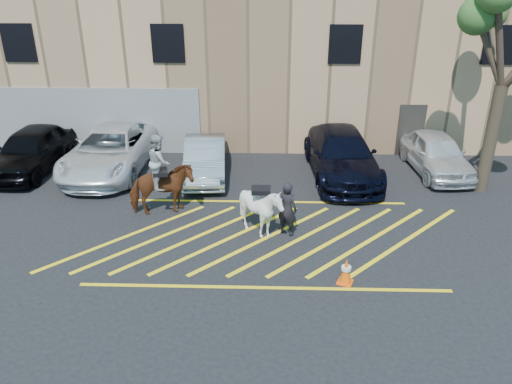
{
  "coord_description": "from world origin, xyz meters",
  "views": [
    {
      "loc": [
        0.1,
        -13.3,
        7.58
      ],
      "look_at": [
        -0.3,
        0.2,
        1.3
      ],
      "focal_mm": 35.0,
      "sensor_mm": 36.0,
      "label": 1
    }
  ],
  "objects_px": {
    "car_white_pickup": "(111,150)",
    "car_blue_suv": "(341,154)",
    "mounted_bay": "(161,183)",
    "saddled_white": "(261,210)",
    "handler": "(287,209)",
    "car_white_suv": "(436,153)",
    "car_silver_sedan": "(205,158)",
    "traffic_cone": "(346,271)",
    "car_black_suv": "(32,149)"
  },
  "relations": [
    {
      "from": "car_black_suv",
      "to": "car_white_pickup",
      "type": "height_order",
      "value": "car_black_suv"
    },
    {
      "from": "car_white_suv",
      "to": "saddled_white",
      "type": "xyz_separation_m",
      "value": [
        -6.72,
        -5.26,
        0.08
      ]
    },
    {
      "from": "car_silver_sedan",
      "to": "car_blue_suv",
      "type": "height_order",
      "value": "car_blue_suv"
    },
    {
      "from": "handler",
      "to": "car_white_suv",
      "type": "bearing_deg",
      "value": -111.08
    },
    {
      "from": "car_white_pickup",
      "to": "car_blue_suv",
      "type": "xyz_separation_m",
      "value": [
        8.99,
        -0.21,
        0.01
      ]
    },
    {
      "from": "mounted_bay",
      "to": "car_white_suv",
      "type": "bearing_deg",
      "value": 21.56
    },
    {
      "from": "mounted_bay",
      "to": "saddled_white",
      "type": "relative_size",
      "value": 1.63
    },
    {
      "from": "saddled_white",
      "to": "car_blue_suv",
      "type": "bearing_deg",
      "value": 58.21
    },
    {
      "from": "handler",
      "to": "traffic_cone",
      "type": "relative_size",
      "value": 2.33
    },
    {
      "from": "car_black_suv",
      "to": "car_white_pickup",
      "type": "relative_size",
      "value": 0.82
    },
    {
      "from": "car_silver_sedan",
      "to": "traffic_cone",
      "type": "height_order",
      "value": "car_silver_sedan"
    },
    {
      "from": "car_black_suv",
      "to": "car_blue_suv",
      "type": "bearing_deg",
      "value": 3.05
    },
    {
      "from": "car_blue_suv",
      "to": "saddled_white",
      "type": "relative_size",
      "value": 3.49
    },
    {
      "from": "car_silver_sedan",
      "to": "handler",
      "type": "relative_size",
      "value": 2.56
    },
    {
      "from": "car_blue_suv",
      "to": "car_silver_sedan",
      "type": "bearing_deg",
      "value": 179.05
    },
    {
      "from": "car_silver_sedan",
      "to": "car_blue_suv",
      "type": "bearing_deg",
      "value": -2.04
    },
    {
      "from": "car_silver_sedan",
      "to": "car_blue_suv",
      "type": "xyz_separation_m",
      "value": [
        5.22,
        0.27,
        0.13
      ]
    },
    {
      "from": "car_white_pickup",
      "to": "car_blue_suv",
      "type": "bearing_deg",
      "value": 0.4
    },
    {
      "from": "car_blue_suv",
      "to": "traffic_cone",
      "type": "xyz_separation_m",
      "value": [
        -0.75,
        -7.25,
        -0.48
      ]
    },
    {
      "from": "car_white_suv",
      "to": "traffic_cone",
      "type": "height_order",
      "value": "car_white_suv"
    },
    {
      "from": "car_silver_sedan",
      "to": "car_blue_suv",
      "type": "distance_m",
      "value": 5.23
    },
    {
      "from": "handler",
      "to": "saddled_white",
      "type": "relative_size",
      "value": 1.02
    },
    {
      "from": "car_silver_sedan",
      "to": "handler",
      "type": "height_order",
      "value": "handler"
    },
    {
      "from": "car_white_pickup",
      "to": "mounted_bay",
      "type": "bearing_deg",
      "value": -51.64
    },
    {
      "from": "handler",
      "to": "car_silver_sedan",
      "type": "bearing_deg",
      "value": -28.18
    },
    {
      "from": "car_white_pickup",
      "to": "mounted_bay",
      "type": "xyz_separation_m",
      "value": [
        2.76,
        -3.71,
        0.26
      ]
    },
    {
      "from": "car_white_suv",
      "to": "saddled_white",
      "type": "distance_m",
      "value": 8.54
    },
    {
      "from": "car_white_pickup",
      "to": "car_blue_suv",
      "type": "height_order",
      "value": "car_blue_suv"
    },
    {
      "from": "car_black_suv",
      "to": "saddled_white",
      "type": "bearing_deg",
      "value": -24.86
    },
    {
      "from": "handler",
      "to": "mounted_bay",
      "type": "bearing_deg",
      "value": 10.79
    },
    {
      "from": "car_white_suv",
      "to": "traffic_cone",
      "type": "xyz_separation_m",
      "value": [
        -4.49,
        -7.69,
        -0.4
      ]
    },
    {
      "from": "car_white_pickup",
      "to": "saddled_white",
      "type": "relative_size",
      "value": 3.61
    },
    {
      "from": "handler",
      "to": "mounted_bay",
      "type": "distance_m",
      "value": 4.22
    },
    {
      "from": "mounted_bay",
      "to": "saddled_white",
      "type": "xyz_separation_m",
      "value": [
        3.24,
        -1.32,
        -0.25
      ]
    },
    {
      "from": "car_white_suv",
      "to": "car_silver_sedan",
      "type": "bearing_deg",
      "value": 179.91
    },
    {
      "from": "car_white_suv",
      "to": "mounted_bay",
      "type": "relative_size",
      "value": 1.65
    },
    {
      "from": "car_white_suv",
      "to": "handler",
      "type": "relative_size",
      "value": 2.64
    },
    {
      "from": "mounted_bay",
      "to": "car_black_suv",
      "type": "bearing_deg",
      "value": 148.14
    },
    {
      "from": "saddled_white",
      "to": "traffic_cone",
      "type": "xyz_separation_m",
      "value": [
        2.23,
        -2.43,
        -0.48
      ]
    },
    {
      "from": "car_white_pickup",
      "to": "car_silver_sedan",
      "type": "bearing_deg",
      "value": -5.43
    },
    {
      "from": "car_white_pickup",
      "to": "traffic_cone",
      "type": "xyz_separation_m",
      "value": [
        8.24,
        -7.46,
        -0.47
      ]
    },
    {
      "from": "car_white_suv",
      "to": "car_white_pickup",
      "type": "bearing_deg",
      "value": 176.46
    },
    {
      "from": "handler",
      "to": "traffic_cone",
      "type": "bearing_deg",
      "value": 147.88
    },
    {
      "from": "car_black_suv",
      "to": "car_white_suv",
      "type": "bearing_deg",
      "value": 4.79
    },
    {
      "from": "car_black_suv",
      "to": "car_silver_sedan",
      "type": "height_order",
      "value": "car_black_suv"
    },
    {
      "from": "car_silver_sedan",
      "to": "saddled_white",
      "type": "xyz_separation_m",
      "value": [
        2.23,
        -4.56,
        0.12
      ]
    },
    {
      "from": "car_silver_sedan",
      "to": "mounted_bay",
      "type": "height_order",
      "value": "mounted_bay"
    },
    {
      "from": "car_black_suv",
      "to": "handler",
      "type": "bearing_deg",
      "value": -22.53
    },
    {
      "from": "car_silver_sedan",
      "to": "handler",
      "type": "distance_m",
      "value": 5.4
    },
    {
      "from": "car_silver_sedan",
      "to": "car_white_suv",
      "type": "bearing_deg",
      "value": -0.48
    }
  ]
}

